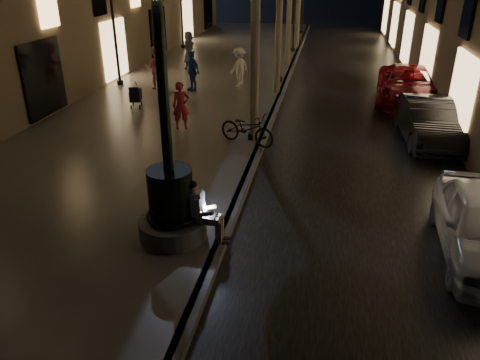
% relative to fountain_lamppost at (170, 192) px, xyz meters
% --- Properties ---
extents(ground, '(120.00, 120.00, 0.00)m').
position_rel_fountain_lamppost_xyz_m(ground, '(1.00, 13.00, -1.21)').
color(ground, black).
rests_on(ground, ground).
extents(cobble_lane, '(6.00, 45.00, 0.02)m').
position_rel_fountain_lamppost_xyz_m(cobble_lane, '(4.00, 13.00, -1.20)').
color(cobble_lane, black).
rests_on(cobble_lane, ground).
extents(promenade, '(8.00, 45.00, 0.20)m').
position_rel_fountain_lamppost_xyz_m(promenade, '(-3.00, 13.00, -1.11)').
color(promenade, '#69655C').
rests_on(promenade, ground).
extents(curb_strip, '(0.25, 45.00, 0.20)m').
position_rel_fountain_lamppost_xyz_m(curb_strip, '(1.00, 13.00, -1.11)').
color(curb_strip, '#59595B').
rests_on(curb_strip, ground).
extents(fountain_lamppost, '(1.40, 1.40, 5.21)m').
position_rel_fountain_lamppost_xyz_m(fountain_lamppost, '(0.00, 0.00, 0.00)').
color(fountain_lamppost, '#59595B').
rests_on(fountain_lamppost, promenade).
extents(seated_man_laptop, '(0.93, 0.32, 1.30)m').
position_rel_fountain_lamppost_xyz_m(seated_man_laptop, '(0.61, 0.00, -0.32)').
color(seated_man_laptop, gray).
rests_on(seated_man_laptop, promenade).
extents(lamp_curb_a, '(0.36, 0.36, 4.81)m').
position_rel_fountain_lamppost_xyz_m(lamp_curb_a, '(0.70, 6.00, 2.02)').
color(lamp_curb_a, black).
rests_on(lamp_curb_a, promenade).
extents(lamp_curb_b, '(0.36, 0.36, 4.81)m').
position_rel_fountain_lamppost_xyz_m(lamp_curb_b, '(0.70, 14.00, 2.02)').
color(lamp_curb_b, black).
rests_on(lamp_curb_b, promenade).
extents(lamp_left_b, '(0.36, 0.36, 4.81)m').
position_rel_fountain_lamppost_xyz_m(lamp_left_b, '(-6.40, 12.00, 2.02)').
color(lamp_left_b, black).
rests_on(lamp_left_b, promenade).
extents(stroller, '(0.56, 0.97, 0.98)m').
position_rel_fountain_lamppost_xyz_m(stroller, '(-4.26, 8.63, -0.52)').
color(stroller, black).
rests_on(stroller, promenade).
extents(car_second, '(1.68, 4.28, 1.39)m').
position_rel_fountain_lamppost_xyz_m(car_second, '(6.20, 7.35, -0.52)').
color(car_second, black).
rests_on(car_second, ground).
extents(car_third, '(2.91, 5.42, 1.45)m').
position_rel_fountain_lamppost_xyz_m(car_third, '(6.20, 12.05, -0.49)').
color(car_third, maroon).
rests_on(car_third, ground).
extents(pedestrian_red, '(0.68, 0.58, 1.59)m').
position_rel_fountain_lamppost_xyz_m(pedestrian_red, '(-1.80, 6.58, -0.22)').
color(pedestrian_red, '#AF232D').
rests_on(pedestrian_red, promenade).
extents(pedestrian_pink, '(1.03, 0.88, 1.85)m').
position_rel_fountain_lamppost_xyz_m(pedestrian_pink, '(-4.47, 11.60, -0.09)').
color(pedestrian_pink, '#C76977').
rests_on(pedestrian_pink, promenade).
extents(pedestrian_white, '(1.15, 1.28, 1.72)m').
position_rel_fountain_lamppost_xyz_m(pedestrian_white, '(-0.98, 12.68, -0.15)').
color(pedestrian_white, silver).
rests_on(pedestrian_white, promenade).
extents(pedestrian_blue, '(1.03, 0.95, 1.70)m').
position_rel_fountain_lamppost_xyz_m(pedestrian_blue, '(-2.84, 11.58, -0.16)').
color(pedestrian_blue, navy).
rests_on(pedestrian_blue, promenade).
extents(pedestrian_dark, '(0.71, 0.94, 1.72)m').
position_rel_fountain_lamppost_xyz_m(pedestrian_dark, '(-4.58, 17.13, -0.15)').
color(pedestrian_dark, '#333439').
rests_on(pedestrian_dark, promenade).
extents(bicycle, '(2.00, 1.36, 1.00)m').
position_rel_fountain_lamppost_xyz_m(bicycle, '(0.60, 5.57, -0.51)').
color(bicycle, black).
rests_on(bicycle, promenade).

